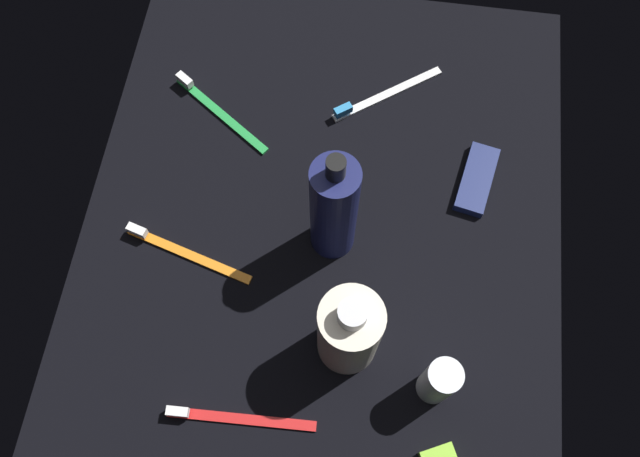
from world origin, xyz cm
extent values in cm
cube|color=black|center=(0.00, 0.00, -0.60)|extent=(84.00, 64.00, 1.20)
cylinder|color=navy|center=(0.18, -1.66, 9.47)|extent=(5.77, 5.77, 18.94)
cylinder|color=black|center=(0.18, -1.66, 20.34)|extent=(2.20, 2.20, 2.80)
cylinder|color=silver|center=(-13.95, -5.31, 7.23)|extent=(7.36, 7.36, 14.45)
cylinder|color=silver|center=(-13.95, -5.31, 15.55)|extent=(3.20, 3.20, 2.20)
cylinder|color=silver|center=(-17.67, -16.31, 4.74)|extent=(4.02, 4.02, 9.49)
cube|color=white|center=(23.57, -6.74, 0.45)|extent=(11.56, 15.26, 0.90)
cube|color=#338CCC|center=(19.16, -0.67, 1.50)|extent=(2.42, 2.75, 1.20)
cube|color=red|center=(-24.57, 6.07, 0.45)|extent=(1.94, 18.03, 0.90)
cube|color=white|center=(-24.88, 13.56, 1.50)|extent=(1.21, 2.64, 1.20)
cube|color=green|center=(16.78, 16.73, 0.45)|extent=(11.30, 15.44, 0.90)
cube|color=white|center=(21.08, 22.88, 1.50)|extent=(2.39, 2.76, 1.20)
cube|color=orange|center=(-4.99, 16.76, 0.45)|extent=(5.99, 17.66, 0.90)
cube|color=white|center=(-2.98, 23.99, 1.50)|extent=(1.76, 2.80, 1.20)
cube|color=navy|center=(11.11, -20.25, 0.75)|extent=(10.98, 5.95, 1.50)
camera|label=1|loc=(-30.56, -4.25, 79.18)|focal=35.65mm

